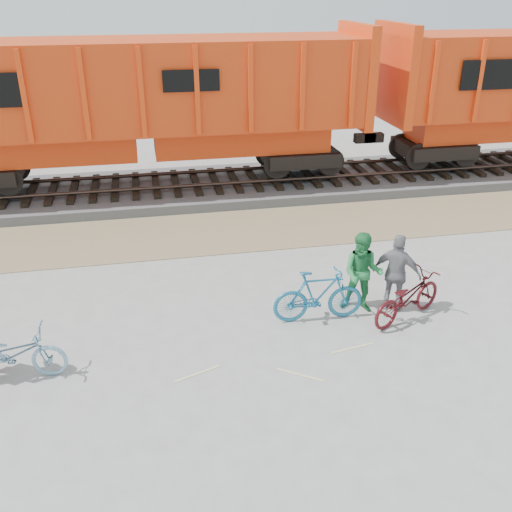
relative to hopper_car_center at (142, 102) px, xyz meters
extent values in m
plane|color=#9E9E99|center=(1.53, -9.00, -3.01)|extent=(120.00, 120.00, 0.00)
cube|color=#876F54|center=(1.53, -3.50, -3.00)|extent=(120.00, 3.00, 0.02)
cube|color=slate|center=(1.53, 0.00, -2.86)|extent=(120.00, 4.00, 0.30)
cube|color=black|center=(1.53, 0.00, -2.65)|extent=(0.22, 2.60, 0.12)
cube|color=black|center=(8.03, 0.00, -2.65)|extent=(0.22, 2.60, 0.12)
cylinder|color=#382821|center=(1.53, -0.72, -2.53)|extent=(120.00, 0.12, 0.12)
cylinder|color=#382821|center=(1.53, 0.72, -2.53)|extent=(120.00, 0.12, 0.12)
cube|color=black|center=(0.00, 0.00, -2.07)|extent=(11.20, 2.20, 0.80)
cube|color=red|center=(0.00, 0.00, -1.22)|extent=(11.76, 1.65, 0.90)
cube|color=red|center=(0.00, 0.00, 0.53)|extent=(14.00, 3.00, 2.60)
cube|color=red|center=(6.85, 0.00, 0.63)|extent=(0.30, 3.06, 3.10)
cube|color=red|center=(8.15, 0.00, 0.63)|extent=(0.30, 3.06, 3.10)
cube|color=black|center=(10.80, -1.58, 0.73)|extent=(2.20, 0.04, 0.90)
imported|color=#74A6C3|center=(-2.62, -9.23, -2.52)|extent=(1.90, 0.84, 0.97)
imported|color=#1A678E|center=(3.17, -8.46, -2.44)|extent=(1.90, 0.59, 1.13)
imported|color=#4D1014|center=(4.97, -8.79, -2.50)|extent=(2.03, 1.46, 1.02)
imported|color=#267E40|center=(4.17, -8.26, -2.13)|extent=(1.06, 0.97, 1.76)
imported|color=slate|center=(4.87, -8.39, -2.14)|extent=(1.06, 0.96, 1.73)
camera|label=1|loc=(-0.08, -18.12, 3.32)|focal=40.00mm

